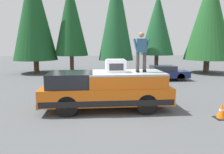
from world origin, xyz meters
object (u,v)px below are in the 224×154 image
Objects in this scene: parked_car_navy at (162,73)px; compressor_unit at (116,66)px; traffic_cone at (222,111)px; person_on_truck_bed at (141,51)px; pickup_truck at (106,90)px.

compressor_unit is at bearing 148.91° from parked_car_navy.
parked_car_navy is at bearing -3.60° from traffic_cone.
compressor_unit is 1.35× the size of traffic_cone.
person_on_truck_bed is 8.45m from parked_car_navy.
person_on_truck_bed is at bearing 62.35° from traffic_cone.
compressor_unit reaches higher than traffic_cone.
compressor_unit reaches higher than parked_car_navy.
traffic_cone is (-1.64, -4.33, -0.58)m from pickup_truck.
parked_car_navy is at bearing -31.09° from compressor_unit.
person_on_truck_bed is 0.41× the size of parked_car_navy.
compressor_unit is 1.26m from person_on_truck_bed.
person_on_truck_bed reaches higher than pickup_truck.
parked_car_navy is 6.61× the size of traffic_cone.
parked_car_navy is at bearing -24.50° from person_on_truck_bed.
traffic_cone is (-1.49, -2.84, -2.26)m from person_on_truck_bed.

